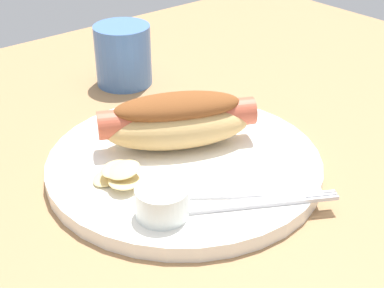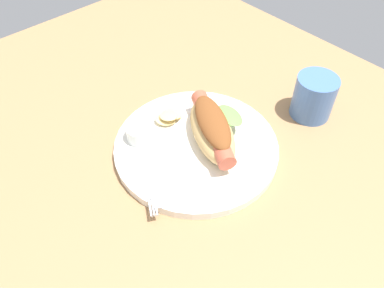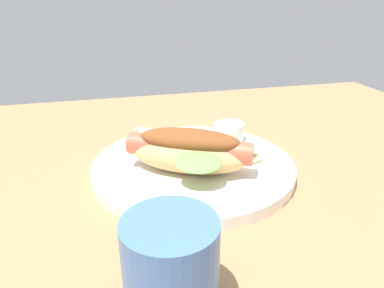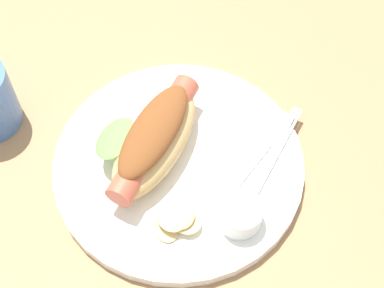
{
  "view_description": "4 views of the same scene",
  "coord_description": "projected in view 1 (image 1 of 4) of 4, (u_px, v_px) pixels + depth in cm",
  "views": [
    {
      "loc": [
        32.27,
        42.1,
        33.04
      ],
      "look_at": [
        0.96,
        4.42,
        4.24
      ],
      "focal_mm": 52.49,
      "sensor_mm": 36.0,
      "label": 1
    },
    {
      "loc": [
        -32.83,
        33.98,
        51.2
      ],
      "look_at": [
        -0.38,
        4.45,
        3.65
      ],
      "focal_mm": 35.61,
      "sensor_mm": 36.0,
      "label": 2
    },
    {
      "loc": [
        -11.19,
        -42.52,
        24.47
      ],
      "look_at": [
        0.57,
        3.41,
        4.0
      ],
      "focal_mm": 33.37,
      "sensor_mm": 36.0,
      "label": 3
    },
    {
      "loc": [
        35.37,
        2.88,
        59.91
      ],
      "look_at": [
        0.44,
        4.17,
        5.06
      ],
      "focal_mm": 54.85,
      "sensor_mm": 36.0,
      "label": 4
    }
  ],
  "objects": [
    {
      "name": "ground_plane",
      "position": [
        173.0,
        165.0,
        0.63
      ],
      "size": [
        120.0,
        90.0,
        1.8
      ],
      "primitive_type": "cube",
      "color": "#9E754C"
    },
    {
      "name": "fork",
      "position": [
        257.0,
        203.0,
        0.52
      ],
      "size": [
        13.57,
        8.58,
        0.4
      ],
      "rotation": [
        0.0,
        0.0,
        2.61
      ],
      "color": "silver",
      "rests_on": "plate"
    },
    {
      "name": "plate",
      "position": [
        184.0,
        164.0,
        0.6
      ],
      "size": [
        29.16,
        29.16,
        1.6
      ],
      "primitive_type": "cylinder",
      "color": "white",
      "rests_on": "ground_plane"
    },
    {
      "name": "drinking_cup",
      "position": [
        123.0,
        55.0,
        0.78
      ],
      "size": [
        7.78,
        7.78,
        8.43
      ],
      "primitive_type": "cylinder",
      "color": "#4770B2",
      "rests_on": "ground_plane"
    },
    {
      "name": "hot_dog",
      "position": [
        179.0,
        120.0,
        0.6
      ],
      "size": [
        17.35,
        14.47,
        5.99
      ],
      "rotation": [
        0.0,
        0.0,
        2.66
      ],
      "color": "tan",
      "rests_on": "plate"
    },
    {
      "name": "chips_pile",
      "position": [
        118.0,
        174.0,
        0.55
      ],
      "size": [
        5.26,
        6.68,
        2.12
      ],
      "color": "#E1C47C",
      "rests_on": "plate"
    },
    {
      "name": "knife",
      "position": [
        239.0,
        193.0,
        0.54
      ],
      "size": [
        13.25,
        11.01,
        0.36
      ],
      "primitive_type": "cube",
      "rotation": [
        0.0,
        0.0,
        2.47
      ],
      "color": "silver",
      "rests_on": "plate"
    },
    {
      "name": "sauce_ramekin",
      "position": [
        162.0,
        202.0,
        0.5
      ],
      "size": [
        4.89,
        4.89,
        2.89
      ],
      "primitive_type": "cylinder",
      "color": "white",
      "rests_on": "plate"
    }
  ]
}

